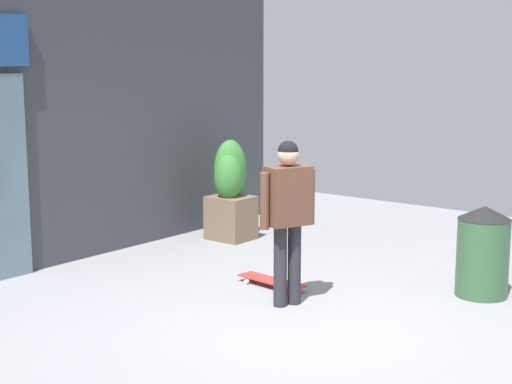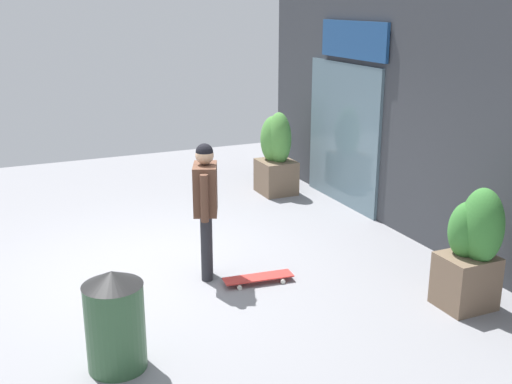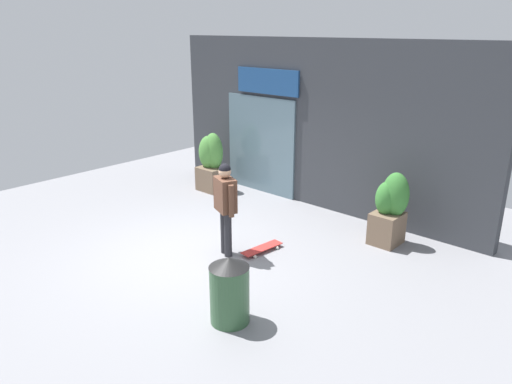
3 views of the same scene
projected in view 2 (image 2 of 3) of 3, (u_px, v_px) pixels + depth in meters
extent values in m
plane|color=gray|center=(169.00, 269.00, 7.61)|extent=(12.00, 12.00, 0.00)
cube|color=#383A3F|center=(411.00, 107.00, 8.44)|extent=(7.67, 0.25, 3.51)
cube|color=slate|center=(343.00, 134.00, 9.84)|extent=(1.99, 0.06, 2.23)
cube|color=navy|center=(353.00, 40.00, 9.22)|extent=(1.73, 0.05, 0.55)
cylinder|color=#28282D|center=(207.00, 243.00, 7.35)|extent=(0.13, 0.13, 0.80)
cylinder|color=#28282D|center=(206.00, 248.00, 7.20)|extent=(0.13, 0.13, 0.80)
cube|color=brown|center=(205.00, 189.00, 7.08)|extent=(0.49, 0.40, 0.57)
cylinder|color=brown|center=(206.00, 185.00, 7.33)|extent=(0.09, 0.09, 0.54)
cylinder|color=brown|center=(204.00, 198.00, 6.84)|extent=(0.09, 0.09, 0.54)
sphere|color=tan|center=(204.00, 155.00, 6.96)|extent=(0.21, 0.21, 0.21)
sphere|color=black|center=(204.00, 152.00, 6.95)|extent=(0.20, 0.20, 0.20)
cube|color=red|center=(258.00, 277.00, 7.23)|extent=(0.29, 0.83, 0.02)
cylinder|color=silver|center=(276.00, 274.00, 7.42)|extent=(0.04, 0.06, 0.05)
cylinder|color=silver|center=(283.00, 281.00, 7.21)|extent=(0.04, 0.06, 0.05)
cylinder|color=silver|center=(234.00, 279.00, 7.26)|extent=(0.04, 0.06, 0.05)
cylinder|color=silver|center=(240.00, 288.00, 7.05)|extent=(0.04, 0.06, 0.05)
cube|color=brown|center=(276.00, 177.00, 10.56)|extent=(0.61, 0.57, 0.56)
ellipsoid|color=#4C8C3D|center=(273.00, 140.00, 10.46)|extent=(0.51, 0.42, 0.80)
ellipsoid|color=#4C8C3D|center=(279.00, 139.00, 10.37)|extent=(0.51, 0.38, 0.88)
cube|color=brown|center=(465.00, 281.00, 6.61)|extent=(0.49, 0.56, 0.58)
ellipsoid|color=#387A33|center=(466.00, 230.00, 6.49)|extent=(0.38, 0.38, 0.62)
ellipsoid|color=#387A33|center=(482.00, 226.00, 6.39)|extent=(0.49, 0.39, 0.81)
cylinder|color=#335938|center=(115.00, 327.00, 5.46)|extent=(0.52, 0.52, 0.80)
cone|color=black|center=(112.00, 278.00, 5.33)|extent=(0.53, 0.53, 0.13)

